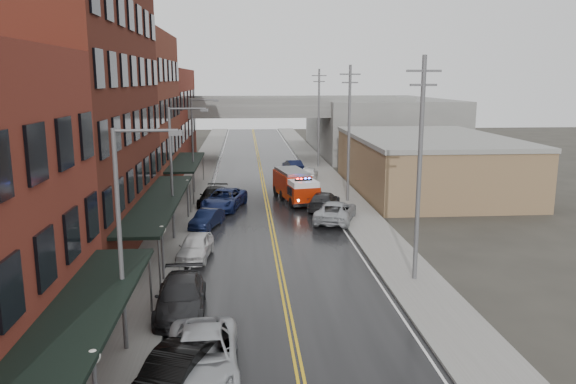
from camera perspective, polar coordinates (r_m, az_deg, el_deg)
road at (r=44.73m, az=-1.88°, el=-2.55°), size 11.00×160.00×0.02m
sidewalk_left at (r=44.99m, az=-11.22°, el=-2.60°), size 3.00×160.00×0.15m
sidewalk_right at (r=45.62m, az=7.33°, el=-2.28°), size 3.00×160.00×0.15m
curb_left at (r=44.83m, az=-9.12°, el=-2.58°), size 0.30×160.00×0.15m
curb_right at (r=45.31m, az=5.28°, el=-2.33°), size 0.30×160.00×0.15m
brick_building_b at (r=38.14m, az=-22.04°, el=7.89°), size 9.00×20.00×18.00m
brick_building_c at (r=55.15m, az=-16.52°, el=7.51°), size 9.00×15.00×15.00m
brick_building_far at (r=72.43m, az=-13.62°, el=7.29°), size 9.00×20.00×12.00m
tan_building at (r=56.91m, az=13.95°, el=2.68°), size 14.00×22.00×5.00m
right_far_block at (r=85.99m, az=8.99°, el=6.73°), size 18.00×30.00×8.00m
awning_0 at (r=19.83m, az=-20.88°, el=-12.56°), size 2.60×16.00×3.09m
awning_1 at (r=37.61m, az=-12.89°, el=-0.87°), size 2.60×18.00×3.09m
awning_2 at (r=54.71m, az=-10.28°, el=3.01°), size 2.60×13.00×3.09m
globe_lamp_0 at (r=18.11m, az=-19.08°, el=-17.19°), size 0.44×0.44×3.12m
globe_lamp_1 at (r=30.89m, az=-12.67°, el=-4.82°), size 0.44×0.44×3.12m
globe_lamp_2 at (r=44.41m, az=-10.17°, el=0.21°), size 0.44×0.44×3.12m
street_lamp_0 at (r=22.57m, az=-16.17°, el=-3.45°), size 2.64×0.22×9.00m
street_lamp_1 at (r=38.07m, az=-11.41°, el=2.70°), size 2.64×0.22×9.00m
street_lamp_2 at (r=53.86m, az=-9.42°, el=5.27°), size 2.64×0.22×9.00m
utility_pole_0 at (r=30.14m, az=13.22°, el=2.54°), size 1.80×0.24×12.00m
utility_pole_1 at (r=49.43m, az=6.22°, el=6.13°), size 1.80×0.24×12.00m
utility_pole_2 at (r=69.12m, az=3.14°, el=7.66°), size 1.80×0.24×12.00m
overpass at (r=75.55m, az=-3.04°, el=7.74°), size 40.00×10.00×7.50m
fire_truck at (r=50.13m, az=0.75°, el=0.68°), size 4.05×7.72×2.71m
parked_car_left_1 at (r=20.82m, az=-11.60°, el=-17.64°), size 3.09×4.92×1.53m
parked_car_left_2 at (r=21.67m, az=-8.73°, el=-16.16°), size 2.91×5.94×1.62m
parked_car_left_3 at (r=27.11m, az=-10.84°, el=-10.43°), size 2.43×5.60×1.61m
parked_car_left_4 at (r=34.85m, az=-9.38°, el=-5.49°), size 2.28×4.63×1.52m
parked_car_left_5 at (r=41.91m, az=-8.23°, el=-2.71°), size 2.59×4.26×1.33m
parked_car_left_6 at (r=47.65m, az=-6.50°, el=-0.73°), size 4.20×6.54×1.68m
parked_car_left_7 at (r=49.28m, az=-7.62°, el=-0.45°), size 2.76×5.45×1.52m
parked_car_right_0 at (r=43.31m, az=4.85°, el=-1.97°), size 4.35×6.34×1.61m
parked_car_right_1 at (r=47.15m, az=3.66°, el=-0.91°), size 3.64×5.61×1.51m
parked_car_right_2 at (r=60.71m, az=2.13°, el=1.90°), size 2.62×4.81×1.55m
parked_car_right_3 at (r=66.26m, az=0.50°, el=2.67°), size 2.33×4.65×1.47m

